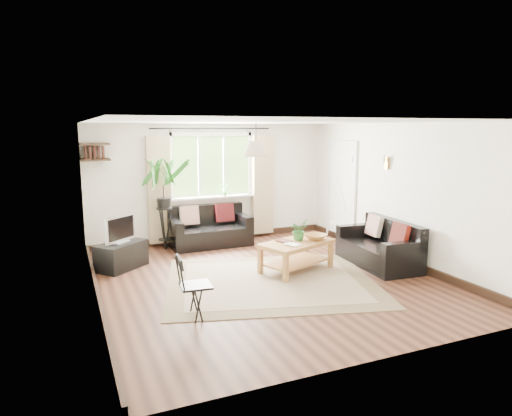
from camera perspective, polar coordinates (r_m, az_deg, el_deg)
name	(u,v)px	position (r m, az deg, el deg)	size (l,w,h in m)	color
floor	(266,278)	(7.18, 1.26, -8.80)	(5.50, 5.50, 0.00)	black
ceiling	(267,122)	(6.80, 1.34, 10.73)	(5.50, 5.50, 0.00)	white
wall_back	(211,183)	(9.44, -5.60, 3.17)	(5.00, 0.02, 2.40)	white
wall_front	(384,245)	(4.58, 15.67, -4.43)	(5.00, 0.02, 2.40)	white
wall_left	(91,215)	(6.30, -19.90, -0.77)	(0.02, 5.50, 2.40)	white
wall_right	(398,193)	(8.23, 17.38, 1.76)	(0.02, 5.50, 2.40)	white
rug	(271,281)	(7.03, 1.87, -9.12)	(3.11, 2.66, 0.02)	#C4B498
window	(212,166)	(9.36, -5.56, 5.27)	(2.50, 0.16, 2.16)	white
door	(341,192)	(9.58, 10.62, 1.94)	(0.06, 0.96, 2.06)	silver
corner_shelf	(95,152)	(8.72, -19.50, 6.65)	(0.50, 0.50, 0.34)	black
pendant_lamp	(256,145)	(7.17, 0.00, 7.90)	(0.36, 0.36, 0.54)	beige
wall_sconce	(385,161)	(8.36, 15.88, 5.69)	(0.12, 0.12, 0.28)	beige
sofa_back	(210,227)	(9.09, -5.78, -2.39)	(1.58, 0.79, 0.74)	black
sofa_right	(378,244)	(8.04, 15.03, -4.38)	(0.78, 1.55, 0.73)	black
coffee_table	(296,256)	(7.51, 5.06, -6.02)	(1.20, 0.65, 0.49)	#975D31
table_plant	(299,230)	(7.52, 5.35, -2.72)	(0.31, 0.27, 0.35)	#275F26
bowl	(316,237)	(7.63, 7.45, -3.59)	(0.35, 0.35, 0.09)	#A07037
book_a	(289,246)	(7.16, 4.12, -4.71)	(0.18, 0.24, 0.02)	white
book_b	(281,242)	(7.36, 3.09, -4.26)	(0.18, 0.25, 0.02)	#522821
tv_stand	(121,256)	(7.93, -16.47, -5.72)	(0.82, 0.46, 0.44)	black
tv	(120,228)	(7.82, -16.63, -2.46)	(0.63, 0.21, 0.48)	#A5A5AA
palm_stand	(164,204)	(8.83, -11.42, 0.46)	(0.69, 0.69, 1.76)	black
folding_chair	(196,287)	(5.71, -7.56, -9.70)	(0.41, 0.41, 0.79)	black
sill_plant	(225,189)	(9.42, -3.91, 2.35)	(0.14, 0.10, 0.27)	#2D6023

